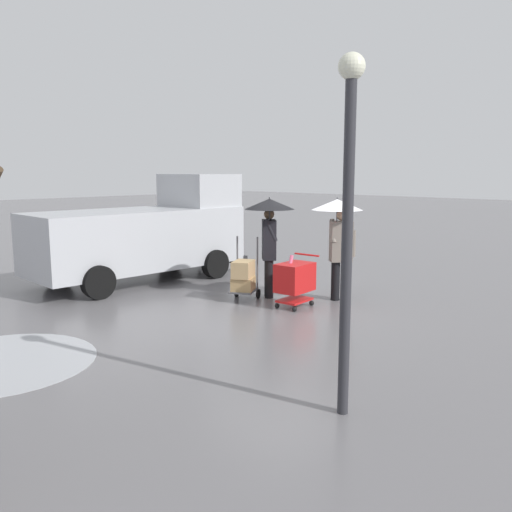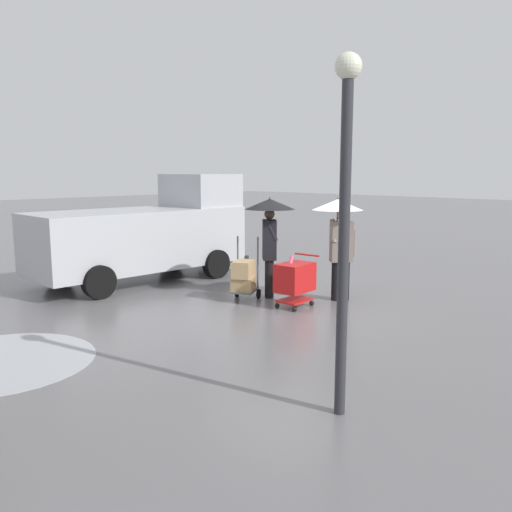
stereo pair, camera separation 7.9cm
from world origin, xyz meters
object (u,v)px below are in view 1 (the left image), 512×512
cargo_van_parked_right (147,233)px  street_lamp (348,200)px  shopping_cart_vendor (295,279)px  hand_dolly_boxes (243,277)px  pedestrian_pink_side (339,225)px  pedestrian_black_side (269,224)px

cargo_van_parked_right → street_lamp: 8.35m
shopping_cart_vendor → hand_dolly_boxes: 1.15m
cargo_van_parked_right → street_lamp: size_ratio=1.40×
pedestrian_pink_side → shopping_cart_vendor: bearing=75.5°
cargo_van_parked_right → pedestrian_black_side: (-3.43, -0.68, 0.41)m
pedestrian_pink_side → hand_dolly_boxes: bearing=45.6°
shopping_cart_vendor → pedestrian_pink_side: 1.49m
pedestrian_pink_side → pedestrian_black_side: bearing=34.5°
shopping_cart_vendor → street_lamp: bearing=136.0°
pedestrian_black_side → pedestrian_pink_side: bearing=-145.5°
street_lamp → pedestrian_black_side: bearing=-39.4°
pedestrian_black_side → street_lamp: size_ratio=0.56×
hand_dolly_boxes → pedestrian_pink_side: (-1.38, -1.40, 1.06)m
cargo_van_parked_right → pedestrian_black_side: bearing=-168.8°
pedestrian_pink_side → street_lamp: (-3.13, 4.36, 0.80)m
pedestrian_pink_side → pedestrian_black_side: same height
shopping_cart_vendor → pedestrian_pink_side: bearing=-104.5°
pedestrian_pink_side → street_lamp: bearing=125.7°
cargo_van_parked_right → street_lamp: (-7.75, 2.86, 1.19)m
pedestrian_black_side → street_lamp: street_lamp is taller
shopping_cart_vendor → hand_dolly_boxes: size_ratio=0.79×
hand_dolly_boxes → pedestrian_pink_side: pedestrian_pink_side is taller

